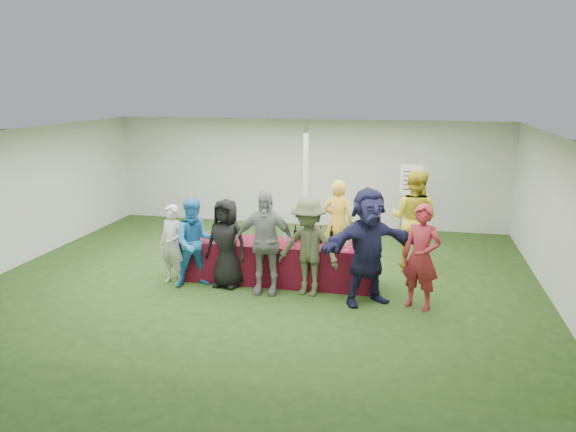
% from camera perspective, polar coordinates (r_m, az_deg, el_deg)
% --- Properties ---
extents(ground, '(60.00, 60.00, 0.00)m').
position_cam_1_polar(ground, '(10.84, -2.06, -5.85)').
color(ground, '#284719').
rests_on(ground, ground).
extents(tent, '(10.00, 10.00, 10.00)m').
position_cam_1_polar(tent, '(11.52, 1.79, 2.26)').
color(tent, white).
rests_on(tent, ground).
extents(serving_table, '(3.60, 0.80, 0.75)m').
position_cam_1_polar(serving_table, '(10.30, -1.09, -4.69)').
color(serving_table, '#560816').
rests_on(serving_table, ground).
extents(wine_bottles, '(0.73, 0.15, 0.32)m').
position_cam_1_polar(wine_bottles, '(10.16, 2.49, -2.03)').
color(wine_bottles, black).
rests_on(wine_bottles, serving_table).
extents(wine_glasses, '(2.79, 0.13, 0.16)m').
position_cam_1_polar(wine_glasses, '(10.02, -3.77, -2.32)').
color(wine_glasses, silver).
rests_on(wine_glasses, serving_table).
extents(water_bottle, '(0.07, 0.07, 0.23)m').
position_cam_1_polar(water_bottle, '(10.20, -0.19, -2.05)').
color(water_bottle, silver).
rests_on(water_bottle, serving_table).
extents(bar_towel, '(0.25, 0.18, 0.03)m').
position_cam_1_polar(bar_towel, '(9.99, 7.83, -3.03)').
color(bar_towel, white).
rests_on(bar_towel, serving_table).
extents(dump_bucket, '(0.25, 0.25, 0.18)m').
position_cam_1_polar(dump_bucket, '(9.71, 7.73, -3.05)').
color(dump_bucket, slate).
rests_on(dump_bucket, serving_table).
extents(wine_list_sign, '(0.50, 0.03, 1.80)m').
position_cam_1_polar(wine_list_sign, '(12.87, 12.39, 2.96)').
color(wine_list_sign, slate).
rests_on(wine_list_sign, ground).
extents(staff_pourer, '(0.68, 0.51, 1.72)m').
position_cam_1_polar(staff_pourer, '(11.24, 5.11, -0.63)').
color(staff_pourer, gold).
rests_on(staff_pourer, ground).
extents(staff_back, '(1.15, 1.02, 1.95)m').
position_cam_1_polar(staff_back, '(11.25, 12.67, -0.29)').
color(staff_back, gold).
rests_on(staff_back, ground).
extents(customer_0, '(0.61, 0.49, 1.46)m').
position_cam_1_polar(customer_0, '(10.33, -11.67, -2.86)').
color(customer_0, beige).
rests_on(customer_0, ground).
extents(customer_1, '(0.97, 0.90, 1.60)m').
position_cam_1_polar(customer_1, '(10.11, -9.38, -2.69)').
color(customer_1, '#2377BD').
rests_on(customer_1, ground).
extents(customer_2, '(0.86, 0.64, 1.60)m').
position_cam_1_polar(customer_2, '(10.01, -6.27, -2.76)').
color(customer_2, black).
rests_on(customer_2, ground).
extents(customer_3, '(1.09, 0.52, 1.81)m').
position_cam_1_polar(customer_3, '(9.62, -2.39, -2.67)').
color(customer_3, gray).
rests_on(customer_3, ground).
extents(customer_4, '(1.20, 0.84, 1.69)m').
position_cam_1_polar(customer_4, '(9.55, 2.10, -3.20)').
color(customer_4, '#434A2C').
rests_on(customer_4, ground).
extents(customer_5, '(1.83, 1.46, 1.95)m').
position_cam_1_polar(customer_5, '(9.22, 8.12, -3.09)').
color(customer_5, '#1A1A3B').
rests_on(customer_5, ground).
extents(customer_6, '(0.74, 0.62, 1.72)m').
position_cam_1_polar(customer_6, '(9.22, 13.37, -4.07)').
color(customer_6, maroon).
rests_on(customer_6, ground).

